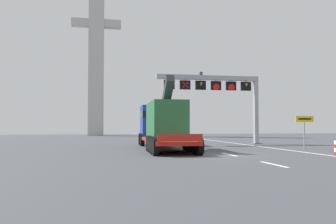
{
  "coord_description": "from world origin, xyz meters",
  "views": [
    {
      "loc": [
        -7.49,
        -21.37,
        1.79
      ],
      "look_at": [
        -1.63,
        8.92,
        2.99
      ],
      "focal_mm": 38.2,
      "sensor_mm": 36.0,
      "label": 1
    }
  ],
  "objects_px": {
    "bridge_pylon_distant": "(96,43)",
    "exit_sign_yellow": "(304,124)",
    "heavy_haul_truck_red": "(161,123)",
    "overhead_lane_gantry": "(221,89)"
  },
  "relations": [
    {
      "from": "bridge_pylon_distant",
      "to": "exit_sign_yellow",
      "type": "bearing_deg",
      "value": -68.75
    },
    {
      "from": "heavy_haul_truck_red",
      "to": "bridge_pylon_distant",
      "type": "bearing_deg",
      "value": 98.22
    },
    {
      "from": "overhead_lane_gantry",
      "to": "bridge_pylon_distant",
      "type": "xyz_separation_m",
      "value": [
        -12.3,
        33.63,
        11.72
      ]
    },
    {
      "from": "heavy_haul_truck_red",
      "to": "bridge_pylon_distant",
      "type": "height_order",
      "value": "bridge_pylon_distant"
    },
    {
      "from": "overhead_lane_gantry",
      "to": "exit_sign_yellow",
      "type": "xyz_separation_m",
      "value": [
        3.93,
        -8.12,
        -3.49
      ]
    },
    {
      "from": "exit_sign_yellow",
      "to": "bridge_pylon_distant",
      "type": "distance_m",
      "value": 47.3
    },
    {
      "from": "heavy_haul_truck_red",
      "to": "exit_sign_yellow",
      "type": "distance_m",
      "value": 11.18
    },
    {
      "from": "bridge_pylon_distant",
      "to": "overhead_lane_gantry",
      "type": "bearing_deg",
      "value": -69.91
    },
    {
      "from": "heavy_haul_truck_red",
      "to": "exit_sign_yellow",
      "type": "relative_size",
      "value": 5.53
    },
    {
      "from": "heavy_haul_truck_red",
      "to": "overhead_lane_gantry",
      "type": "bearing_deg",
      "value": 35.55
    }
  ]
}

